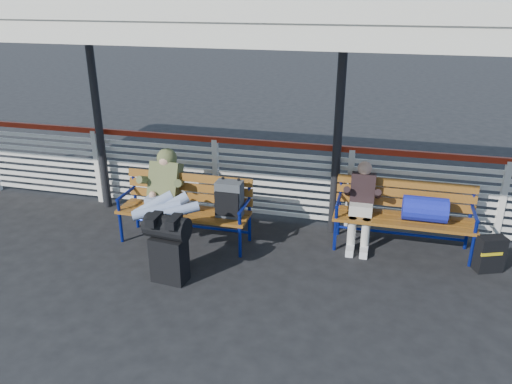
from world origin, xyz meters
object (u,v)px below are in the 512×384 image
(traveler_man, at_px, (164,201))
(suitcase_side, at_px, (490,254))
(luggage_stack, at_px, (168,246))
(companion_person, at_px, (361,204))
(bench_right, at_px, (413,209))
(bench_left, at_px, (200,201))

(traveler_man, xyz_separation_m, suitcase_side, (4.06, 0.51, -0.48))
(luggage_stack, relative_size, companion_person, 0.74)
(traveler_man, bearing_deg, luggage_stack, -63.30)
(bench_right, bearing_deg, bench_left, -170.17)
(luggage_stack, relative_size, traveler_man, 0.52)
(traveler_man, bearing_deg, companion_person, 18.19)
(luggage_stack, bearing_deg, bench_left, 94.68)
(suitcase_side, bearing_deg, bench_right, 139.86)
(companion_person, bearing_deg, luggage_stack, -144.78)
(bench_right, xyz_separation_m, traveler_man, (-3.13, -0.82, 0.13))
(bench_left, height_order, companion_person, companion_person)
(luggage_stack, distance_m, bench_left, 1.04)
(luggage_stack, height_order, bench_left, bench_left)
(bench_left, distance_m, companion_person, 2.15)
(luggage_stack, height_order, suitcase_side, luggage_stack)
(companion_person, xyz_separation_m, suitcase_side, (1.60, -0.30, -0.37))
(bench_right, xyz_separation_m, companion_person, (-0.67, -0.01, 0.01))
(luggage_stack, distance_m, traveler_man, 0.81)
(traveler_man, xyz_separation_m, companion_person, (2.46, 0.81, -0.12))
(bench_right, xyz_separation_m, suitcase_side, (0.93, -0.31, -0.36))
(suitcase_side, bearing_deg, companion_person, 147.64)
(bench_right, height_order, traveler_man, traveler_man)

